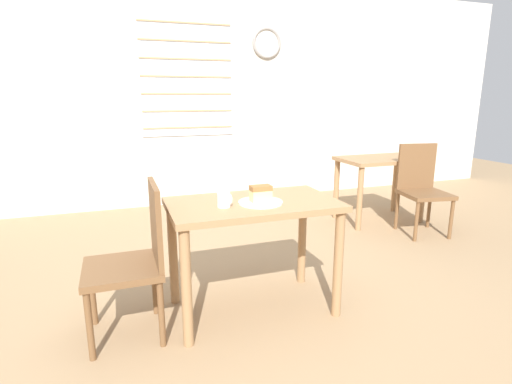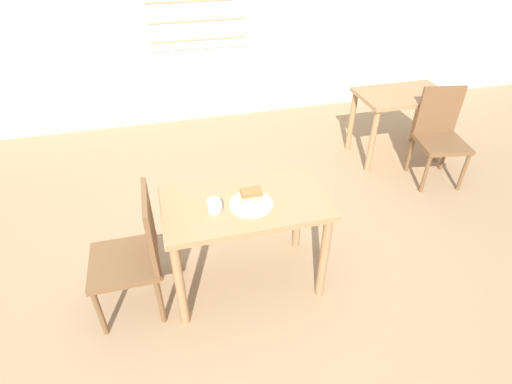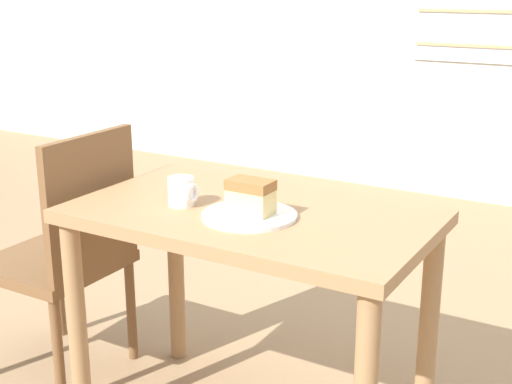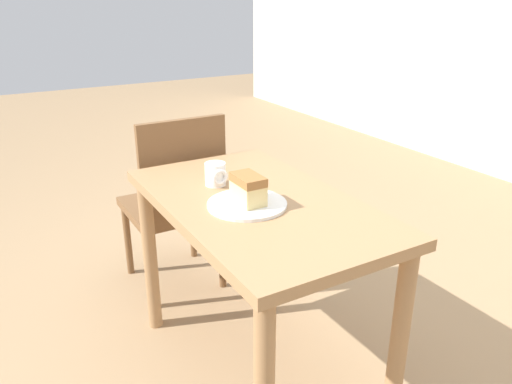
# 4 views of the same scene
# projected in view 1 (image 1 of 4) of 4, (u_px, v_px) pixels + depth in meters

# --- Properties ---
(ground_plane) EXTENTS (14.00, 14.00, 0.00)m
(ground_plane) POSITION_uv_depth(u_px,v_px,m) (259.00, 319.00, 2.56)
(ground_plane) COLOR #997A56
(wall_back) EXTENTS (10.00, 0.10, 2.80)m
(wall_back) POSITION_uv_depth(u_px,v_px,m) (178.00, 95.00, 5.01)
(wall_back) COLOR beige
(wall_back) RESTS_ON ground_plane
(dining_table_near) EXTENTS (1.06, 0.62, 0.75)m
(dining_table_near) POSITION_uv_depth(u_px,v_px,m) (253.00, 220.00, 2.55)
(dining_table_near) COLOR #9E754C
(dining_table_near) RESTS_ON ground_plane
(dining_table_far) EXTENTS (0.92, 0.58, 0.72)m
(dining_table_far) POSITION_uv_depth(u_px,v_px,m) (380.00, 170.00, 4.48)
(dining_table_far) COLOR #9E754C
(dining_table_far) RESTS_ON ground_plane
(chair_near_window) EXTENTS (0.44, 0.44, 0.91)m
(chair_near_window) POSITION_uv_depth(u_px,v_px,m) (135.00, 256.00, 2.31)
(chair_near_window) COLOR brown
(chair_near_window) RESTS_ON ground_plane
(chair_far_corner) EXTENTS (0.50, 0.50, 0.91)m
(chair_far_corner) POSITION_uv_depth(u_px,v_px,m) (422.00, 186.00, 4.10)
(chair_far_corner) COLOR brown
(chair_far_corner) RESTS_ON ground_plane
(plate) EXTENTS (0.27, 0.27, 0.01)m
(plate) POSITION_uv_depth(u_px,v_px,m) (261.00, 202.00, 2.47)
(plate) COLOR white
(plate) RESTS_ON dining_table_near
(cake_slice) EXTENTS (0.13, 0.08, 0.10)m
(cake_slice) POSITION_uv_depth(u_px,v_px,m) (261.00, 193.00, 2.46)
(cake_slice) COLOR #E0C67F
(cake_slice) RESTS_ON plate
(coffee_mug) EXTENTS (0.09, 0.08, 0.09)m
(coffee_mug) POSITION_uv_depth(u_px,v_px,m) (224.00, 200.00, 2.38)
(coffee_mug) COLOR white
(coffee_mug) RESTS_ON dining_table_near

